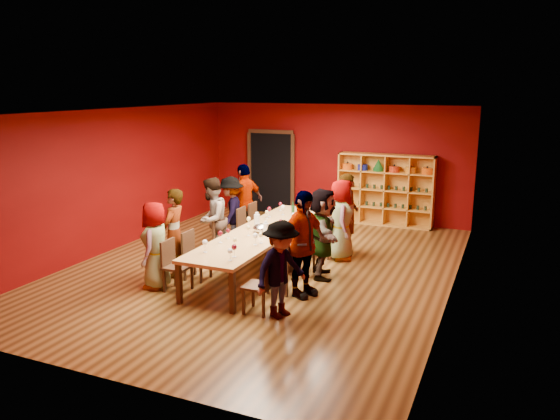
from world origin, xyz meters
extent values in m
cube|color=#503215|center=(0.00, 0.00, -0.01)|extent=(7.10, 9.10, 0.02)
cube|color=#5A0404|center=(0.00, 4.51, 1.50)|extent=(7.10, 0.02, 3.00)
cube|color=#5A0404|center=(0.00, -4.51, 1.50)|extent=(7.10, 0.02, 3.00)
cube|color=#5A0404|center=(-3.51, 0.00, 1.50)|extent=(0.02, 9.10, 3.00)
cube|color=#5A0404|center=(3.51, 0.00, 1.50)|extent=(0.02, 9.10, 3.00)
cube|color=silver|center=(0.00, 0.00, 3.01)|extent=(7.10, 9.10, 0.02)
cube|color=tan|center=(0.00, 0.00, 0.72)|extent=(1.10, 4.50, 0.06)
cube|color=black|center=(-0.49, -2.17, 0.34)|extent=(0.08, 0.08, 0.69)
cube|color=black|center=(-0.49, 2.17, 0.34)|extent=(0.08, 0.08, 0.69)
cube|color=black|center=(0.49, -2.17, 0.34)|extent=(0.08, 0.08, 0.69)
cube|color=black|center=(0.49, 2.17, 0.34)|extent=(0.08, 0.08, 0.69)
cube|color=black|center=(-1.80, 4.44, 1.10)|extent=(1.20, 0.14, 2.20)
cube|color=black|center=(-1.80, 4.37, 2.25)|extent=(1.32, 0.06, 0.10)
cube|color=black|center=(-2.45, 4.37, 1.10)|extent=(0.10, 0.06, 2.20)
cube|color=black|center=(-1.15, 4.37, 1.10)|extent=(0.10, 0.06, 2.20)
cube|color=gold|center=(0.22, 4.28, 0.90)|extent=(0.04, 0.40, 1.80)
cube|color=gold|center=(2.58, 4.28, 0.90)|extent=(0.04, 0.40, 1.80)
cube|color=gold|center=(1.40, 4.28, 1.78)|extent=(2.40, 0.40, 0.04)
cube|color=gold|center=(1.40, 4.28, 0.02)|extent=(2.40, 0.40, 0.04)
cube|color=gold|center=(1.40, 4.47, 0.90)|extent=(2.40, 0.02, 1.80)
cube|color=gold|center=(1.40, 4.28, 0.45)|extent=(2.36, 0.38, 0.03)
cube|color=gold|center=(1.40, 4.28, 0.90)|extent=(2.36, 0.38, 0.03)
cube|color=gold|center=(1.40, 4.28, 1.35)|extent=(2.36, 0.38, 0.03)
cube|color=gold|center=(0.80, 4.28, 0.90)|extent=(0.03, 0.38, 1.76)
cube|color=gold|center=(1.40, 4.28, 0.90)|extent=(0.03, 0.38, 1.76)
cube|color=gold|center=(2.00, 4.28, 0.90)|extent=(0.03, 0.38, 1.76)
cylinder|color=orange|center=(0.40, 4.28, 1.44)|extent=(0.26, 0.26, 0.15)
sphere|color=black|center=(0.40, 4.28, 1.53)|extent=(0.05, 0.05, 0.05)
cylinder|color=navy|center=(0.80, 4.28, 1.44)|extent=(0.26, 0.26, 0.15)
sphere|color=black|center=(0.80, 4.28, 1.53)|extent=(0.05, 0.05, 0.05)
cylinder|color=#175C25|center=(1.20, 4.28, 1.41)|extent=(0.26, 0.26, 0.08)
cone|color=#175C25|center=(1.20, 4.28, 1.56)|extent=(0.24, 0.24, 0.22)
cylinder|color=#AD2D13|center=(1.60, 4.28, 1.44)|extent=(0.26, 0.26, 0.15)
sphere|color=black|center=(1.60, 4.28, 1.53)|extent=(0.05, 0.05, 0.05)
cylinder|color=orange|center=(2.00, 4.28, 1.44)|extent=(0.26, 0.26, 0.15)
sphere|color=black|center=(2.00, 4.28, 1.53)|extent=(0.05, 0.05, 0.05)
cylinder|color=orange|center=(2.40, 4.28, 1.44)|extent=(0.26, 0.26, 0.15)
sphere|color=black|center=(2.40, 4.28, 1.53)|extent=(0.05, 0.05, 0.05)
cylinder|color=#1A2F1F|center=(0.38, 4.28, 0.52)|extent=(0.07, 0.07, 0.10)
cylinder|color=#1A2F1F|center=(0.56, 4.28, 0.52)|extent=(0.07, 0.07, 0.10)
cylinder|color=#1A2F1F|center=(0.75, 4.28, 0.52)|extent=(0.07, 0.07, 0.10)
cylinder|color=#1A2F1F|center=(0.93, 4.28, 0.52)|extent=(0.07, 0.07, 0.10)
cylinder|color=#1A2F1F|center=(1.12, 4.28, 0.52)|extent=(0.07, 0.07, 0.10)
cylinder|color=#1A2F1F|center=(1.30, 4.28, 0.52)|extent=(0.07, 0.07, 0.10)
cylinder|color=#1A2F1F|center=(1.49, 4.28, 0.52)|extent=(0.07, 0.07, 0.10)
cylinder|color=#1A2F1F|center=(1.67, 4.28, 0.52)|extent=(0.07, 0.07, 0.10)
cylinder|color=#1A2F1F|center=(1.86, 4.28, 0.52)|extent=(0.07, 0.07, 0.10)
cylinder|color=#1A2F1F|center=(2.04, 4.28, 0.52)|extent=(0.07, 0.07, 0.10)
cylinder|color=#1A2F1F|center=(2.23, 4.28, 0.52)|extent=(0.07, 0.07, 0.10)
cylinder|color=#1A2F1F|center=(2.42, 4.28, 0.52)|extent=(0.07, 0.07, 0.10)
cylinder|color=#1A2F1F|center=(0.38, 4.28, 0.97)|extent=(0.07, 0.07, 0.10)
cylinder|color=#1A2F1F|center=(0.56, 4.28, 0.97)|extent=(0.07, 0.07, 0.10)
cylinder|color=#1A2F1F|center=(0.75, 4.28, 0.97)|extent=(0.07, 0.07, 0.10)
cylinder|color=#1A2F1F|center=(0.93, 4.28, 0.97)|extent=(0.07, 0.07, 0.10)
cylinder|color=#1A2F1F|center=(1.12, 4.28, 0.97)|extent=(0.07, 0.07, 0.10)
cylinder|color=#1A2F1F|center=(1.30, 4.28, 0.97)|extent=(0.07, 0.07, 0.10)
cylinder|color=#1A2F1F|center=(1.49, 4.28, 0.97)|extent=(0.07, 0.07, 0.10)
cylinder|color=#1A2F1F|center=(1.67, 4.28, 0.97)|extent=(0.07, 0.07, 0.10)
cylinder|color=#1A2F1F|center=(1.86, 4.28, 0.97)|extent=(0.07, 0.07, 0.10)
cylinder|color=#1A2F1F|center=(2.04, 4.28, 0.97)|extent=(0.07, 0.07, 0.10)
cylinder|color=#1A2F1F|center=(2.23, 4.28, 0.97)|extent=(0.07, 0.07, 0.10)
cylinder|color=#1A2F1F|center=(2.42, 4.28, 0.97)|extent=(0.07, 0.07, 0.10)
cube|color=black|center=(-0.83, -1.69, 0.43)|extent=(0.42, 0.42, 0.04)
cube|color=black|center=(-1.02, -1.69, 0.67)|extent=(0.04, 0.40, 0.44)
cube|color=black|center=(-1.00, -1.86, 0.21)|extent=(0.04, 0.04, 0.41)
cube|color=black|center=(-0.66, -1.86, 0.21)|extent=(0.04, 0.04, 0.41)
cube|color=black|center=(-1.00, -1.52, 0.21)|extent=(0.04, 0.04, 0.41)
cube|color=black|center=(-0.66, -1.52, 0.21)|extent=(0.04, 0.04, 0.41)
imported|color=#515157|center=(-1.27, -1.69, 0.76)|extent=(0.58, 0.82, 1.53)
cube|color=black|center=(-0.83, -1.05, 0.43)|extent=(0.42, 0.42, 0.04)
cube|color=black|center=(-1.02, -1.05, 0.67)|extent=(0.04, 0.40, 0.44)
cube|color=black|center=(-1.00, -1.22, 0.21)|extent=(0.04, 0.04, 0.41)
cube|color=black|center=(-0.66, -1.22, 0.21)|extent=(0.04, 0.04, 0.41)
cube|color=black|center=(-1.00, -0.88, 0.21)|extent=(0.04, 0.04, 0.41)
cube|color=black|center=(-0.66, -0.88, 0.21)|extent=(0.04, 0.04, 0.41)
imported|color=#C08186|center=(-1.31, -1.05, 0.82)|extent=(0.51, 0.65, 1.64)
cube|color=black|center=(-0.83, 0.04, 0.43)|extent=(0.42, 0.42, 0.04)
cube|color=black|center=(-1.02, 0.04, 0.67)|extent=(0.04, 0.40, 0.44)
cube|color=black|center=(-1.00, -0.13, 0.21)|extent=(0.04, 0.04, 0.41)
cube|color=black|center=(-0.66, -0.13, 0.21)|extent=(0.04, 0.04, 0.41)
cube|color=black|center=(-1.00, 0.21, 0.21)|extent=(0.04, 0.04, 0.41)
cube|color=black|center=(-0.66, 0.21, 0.21)|extent=(0.04, 0.04, 0.41)
imported|color=#45464A|center=(-1.15, 0.04, 0.85)|extent=(0.54, 0.87, 1.69)
cube|color=black|center=(-0.83, 1.06, 0.43)|extent=(0.42, 0.42, 0.04)
cube|color=black|center=(-1.02, 1.06, 0.67)|extent=(0.04, 0.40, 0.44)
cube|color=black|center=(-1.00, 0.89, 0.21)|extent=(0.04, 0.04, 0.41)
cube|color=black|center=(-0.66, 0.89, 0.21)|extent=(0.04, 0.04, 0.41)
cube|color=black|center=(-1.00, 1.23, 0.21)|extent=(0.04, 0.04, 0.41)
cube|color=black|center=(-0.66, 1.23, 0.21)|extent=(0.04, 0.04, 0.41)
imported|color=#48484D|center=(-1.27, 1.06, 0.77)|extent=(0.69, 1.08, 1.55)
cube|color=black|center=(-0.83, 1.62, 0.43)|extent=(0.42, 0.42, 0.04)
cube|color=black|center=(-1.02, 1.62, 0.67)|extent=(0.04, 0.40, 0.44)
cube|color=black|center=(-1.00, 1.45, 0.21)|extent=(0.04, 0.04, 0.41)
cube|color=black|center=(-0.66, 1.45, 0.21)|extent=(0.04, 0.04, 0.41)
cube|color=black|center=(-1.00, 1.79, 0.21)|extent=(0.04, 0.04, 0.41)
cube|color=black|center=(-0.66, 1.79, 0.21)|extent=(0.04, 0.04, 0.41)
imported|color=#577EB4|center=(-1.21, 1.62, 0.88)|extent=(0.80, 1.13, 1.76)
cube|color=black|center=(0.83, -1.97, 0.43)|extent=(0.42, 0.42, 0.04)
cube|color=black|center=(1.02, -1.97, 0.67)|extent=(0.04, 0.40, 0.44)
cube|color=black|center=(0.66, -2.14, 0.21)|extent=(0.04, 0.04, 0.41)
cube|color=black|center=(1.00, -2.14, 0.21)|extent=(0.04, 0.04, 0.41)
cube|color=black|center=(0.66, -1.80, 0.21)|extent=(0.04, 0.04, 0.41)
cube|color=black|center=(1.00, -1.80, 0.21)|extent=(0.04, 0.04, 0.41)
imported|color=#5779B4|center=(1.21, -1.97, 0.76)|extent=(0.73, 1.06, 1.51)
cube|color=black|center=(0.83, -1.05, 0.43)|extent=(0.42, 0.42, 0.04)
cube|color=black|center=(1.02, -1.05, 0.67)|extent=(0.04, 0.40, 0.44)
cube|color=black|center=(0.66, -1.22, 0.21)|extent=(0.04, 0.04, 0.41)
cube|color=black|center=(1.00, -1.22, 0.21)|extent=(0.04, 0.04, 0.41)
cube|color=black|center=(0.66, -0.88, 0.21)|extent=(0.04, 0.04, 0.41)
cube|color=black|center=(1.00, -0.88, 0.21)|extent=(0.04, 0.04, 0.41)
imported|color=pink|center=(1.21, -1.05, 0.90)|extent=(0.85, 1.16, 1.80)
cube|color=black|center=(0.83, -0.04, 0.43)|extent=(0.42, 0.42, 0.04)
cube|color=black|center=(1.02, -0.04, 0.67)|extent=(0.04, 0.40, 0.44)
cube|color=black|center=(0.66, -0.21, 0.21)|extent=(0.04, 0.04, 0.41)
cube|color=black|center=(1.00, -0.21, 0.21)|extent=(0.04, 0.04, 0.41)
cube|color=black|center=(0.66, 0.13, 0.21)|extent=(0.04, 0.04, 0.41)
cube|color=black|center=(1.00, 0.13, 0.21)|extent=(0.04, 0.04, 0.41)
imported|color=#4B4B50|center=(1.22, -0.04, 0.83)|extent=(0.95, 1.61, 1.67)
cube|color=black|center=(0.83, 1.13, 0.43)|extent=(0.42, 0.42, 0.04)
cube|color=black|center=(1.02, 1.13, 0.67)|extent=(0.04, 0.40, 0.44)
cube|color=black|center=(0.66, 0.96, 0.21)|extent=(0.04, 0.04, 0.41)
cube|color=black|center=(1.00, 0.96, 0.21)|extent=(0.04, 0.04, 0.41)
cube|color=black|center=(0.66, 1.30, 0.21)|extent=(0.04, 0.04, 0.41)
cube|color=black|center=(1.00, 1.30, 0.21)|extent=(0.04, 0.04, 0.41)
imported|color=#5B78BB|center=(1.21, 1.13, 0.82)|extent=(0.69, 0.90, 1.64)
cube|color=black|center=(0.83, 1.55, 0.43)|extent=(0.42, 0.42, 0.04)
cube|color=black|center=(1.02, 1.55, 0.67)|extent=(0.04, 0.40, 0.44)
cube|color=black|center=(0.66, 1.38, 0.21)|extent=(0.04, 0.04, 0.41)
cube|color=black|center=(1.00, 1.38, 0.21)|extent=(0.04, 0.04, 0.41)
cube|color=black|center=(0.66, 1.72, 0.21)|extent=(0.04, 0.04, 0.41)
cube|color=black|center=(1.00, 1.72, 0.21)|extent=(0.04, 0.04, 0.41)
imported|color=#48484D|center=(1.23, 1.55, 0.85)|extent=(0.61, 0.72, 1.70)
cylinder|color=white|center=(0.31, -1.89, 0.75)|extent=(0.07, 0.07, 0.01)
cylinder|color=white|center=(0.31, -1.89, 0.82)|extent=(0.01, 0.01, 0.12)
ellipsoid|color=white|center=(0.31, -1.89, 0.91)|extent=(0.08, 0.08, 0.10)
cylinder|color=white|center=(0.33, -0.81, 0.75)|extent=(0.07, 0.07, 0.01)
cylinder|color=white|center=(0.33, -0.81, 0.81)|extent=(0.01, 0.01, 0.11)
ellipsoid|color=beige|center=(0.33, -0.81, 0.91)|extent=(0.08, 0.08, 0.09)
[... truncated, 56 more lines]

